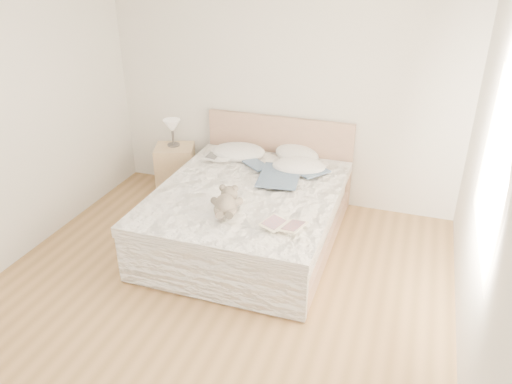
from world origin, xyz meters
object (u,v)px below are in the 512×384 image
(nightstand, at_px, (176,168))
(table_lamp, at_px, (172,127))
(childrens_book, at_px, (284,225))
(teddy_bear, at_px, (225,211))
(bed, at_px, (250,212))
(photo_book, at_px, (219,158))

(nightstand, relative_size, table_lamp, 1.74)
(childrens_book, height_order, teddy_bear, teddy_bear)
(nightstand, distance_m, childrens_book, 2.33)
(bed, xyz_separation_m, childrens_book, (0.53, -0.67, 0.32))
(bed, distance_m, photo_book, 0.80)
(table_lamp, relative_size, childrens_book, 0.94)
(childrens_book, bearing_deg, teddy_bear, -167.75)
(table_lamp, relative_size, teddy_bear, 0.91)
(nightstand, relative_size, photo_book, 1.87)
(teddy_bear, bearing_deg, nightstand, 113.86)
(nightstand, distance_m, table_lamp, 0.51)
(bed, relative_size, childrens_book, 6.24)
(childrens_book, bearing_deg, nightstand, 157.27)
(bed, bearing_deg, nightstand, 147.65)
(photo_book, bearing_deg, bed, -45.88)
(childrens_book, bearing_deg, photo_book, 149.37)
(table_lamp, bearing_deg, bed, -33.04)
(bed, relative_size, nightstand, 3.83)
(childrens_book, bearing_deg, bed, 145.08)
(bed, relative_size, photo_book, 7.18)
(bed, bearing_deg, teddy_bear, -90.61)
(table_lamp, bearing_deg, photo_book, -24.51)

